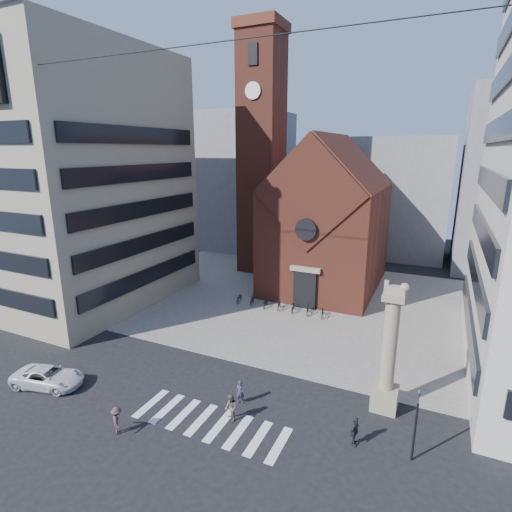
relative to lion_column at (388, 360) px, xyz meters
The scene contains 22 objects.
ground 11.01m from the lion_column, 163.32° to the right, with size 120.00×120.00×0.00m, color black.
piazza 19.18m from the lion_column, 122.03° to the left, with size 46.00×30.00×0.05m, color #9C958D.
zebra_crossing 11.72m from the lion_column, 147.61° to the right, with size 10.20×3.20×0.01m, color white, non-canonical shape.
church 24.62m from the lion_column, 114.43° to the left, with size 12.00×16.65×18.00m.
campanile 34.29m from the lion_column, 128.68° to the left, with size 5.50×5.50×31.20m.
building_left 36.01m from the lion_column, 168.37° to the left, with size 18.00×20.00×26.00m, color gray.
bg_block_left 48.23m from the lion_column, 129.04° to the left, with size 16.00×14.00×22.00m, color gray.
bg_block_mid 42.55m from the lion_column, 95.45° to the left, with size 14.00×12.00×18.00m, color gray.
lion_column is the anchor object (origin of this frame).
traffic_light 4.62m from the lion_column, 63.54° to the right, with size 0.13×0.16×4.30m.
white_car 23.28m from the lion_column, 161.25° to the right, with size 2.28×4.94×1.37m, color silver.
pedestrian_0 9.71m from the lion_column, 158.29° to the right, with size 0.59×0.39×1.62m, color #393043.
pedestrian_1 10.23m from the lion_column, 147.90° to the right, with size 0.86×0.67×1.77m, color #62584E.
pedestrian_2 5.00m from the lion_column, 104.69° to the right, with size 1.05×0.44×1.79m, color #292A32.
pedestrian_3 16.81m from the lion_column, 146.86° to the right, with size 1.11×0.64×1.71m, color #483130.
scooter_0 21.27m from the lion_column, 143.72° to the left, with size 0.66×1.90×1.00m, color black.
scooter_1 20.04m from the lion_column, 141.05° to the left, with size 0.52×1.85×1.11m, color black.
scooter_2 18.88m from the lion_column, 138.04° to the left, with size 0.66×1.90×1.00m, color black.
scooter_3 17.75m from the lion_column, 134.64° to the left, with size 0.52×1.85×1.11m, color black.
scooter_4 16.72m from the lion_column, 130.77° to the left, with size 0.66×1.90×1.00m, color black.
scooter_5 15.75m from the lion_column, 126.41° to the left, with size 0.52×1.85×1.11m, color black.
scooter_6 14.91m from the lion_column, 121.48° to the left, with size 0.66×1.90×1.00m, color black.
Camera 1 is at (11.97, -20.82, 16.24)m, focal length 28.00 mm.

